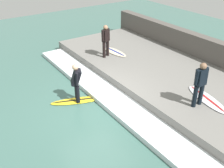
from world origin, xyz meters
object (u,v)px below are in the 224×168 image
object	(u,v)px
surfboard_riding	(78,100)
surfer_waiting_far	(200,82)
surfboard_waiting_far	(207,99)
surfboard_waiting_near	(114,52)
surfer_waiting_near	(106,39)
surfer_riding	(76,81)

from	to	relation	value
surfboard_riding	surfer_waiting_far	bearing A→B (deg)	-47.99
surfer_waiting_far	surfboard_waiting_far	size ratio (longest dim) A/B	0.78
surfboard_waiting_near	surfer_waiting_far	distance (m)	5.47
surfer_waiting_near	surfer_waiting_far	xyz separation A→B (m)	(0.22, -5.19, 0.02)
surfer_waiting_far	surfboard_waiting_far	bearing A→B (deg)	1.87
surfer_riding	surfer_waiting_far	bearing A→B (deg)	-47.99
surfboard_waiting_near	surfboard_waiting_far	world-z (taller)	same
surfer_waiting_near	surfer_riding	bearing A→B (deg)	-142.28
surfboard_waiting_far	surfer_riding	bearing A→B (deg)	137.44
surfboard_waiting_near	surfer_waiting_far	world-z (taller)	surfer_waiting_far
surfer_waiting_near	surfer_waiting_far	size ratio (longest dim) A/B	0.97
surfboard_riding	surfer_waiting_far	distance (m)	4.46
surfboard_waiting_near	surfer_riding	bearing A→B (deg)	-145.53
surfer_riding	surfer_waiting_far	distance (m)	4.28
surfer_waiting_near	surfboard_waiting_far	xyz separation A→B (m)	(0.80, -5.17, -0.82)
surfer_waiting_near	surfboard_waiting_near	bearing A→B (deg)	18.08
surfboard_riding	surfer_riding	size ratio (longest dim) A/B	1.38
surfboard_waiting_far	surfboard_riding	bearing A→B (deg)	137.44
surfer_riding	surfboard_waiting_near	distance (m)	3.96
surfer_waiting_near	surfboard_waiting_near	world-z (taller)	surfer_waiting_near
surfer_riding	surfboard_riding	bearing A→B (deg)	-90.00
surfer_waiting_near	surfboard_riding	bearing A→B (deg)	-142.28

